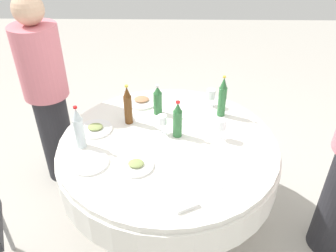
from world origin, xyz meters
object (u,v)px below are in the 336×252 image
(dining_table, at_px, (168,158))
(bottle_clear_right, at_px, (79,128))
(person_near, at_px, (47,93))
(plate_west, at_px, (95,129))
(plate_north, at_px, (89,163))
(wine_glass_south, at_px, (221,125))
(plate_rear, at_px, (142,101))
(plate_mid, at_px, (136,165))
(bottle_brown_south, at_px, (128,106))
(wine_glass_right, at_px, (162,120))
(bottle_green_far, at_px, (158,101))
(wine_glass_front, at_px, (211,95))
(bottle_green_inner, at_px, (178,120))
(bottle_green_near, at_px, (222,98))

(dining_table, height_order, bottle_clear_right, bottle_clear_right)
(dining_table, height_order, person_near, person_near)
(plate_west, height_order, plate_north, plate_west)
(bottle_clear_right, height_order, plate_west, bottle_clear_right)
(bottle_clear_right, xyz_separation_m, wine_glass_south, (-0.91, -0.10, -0.03))
(wine_glass_south, bearing_deg, person_near, -19.52)
(wine_glass_south, relative_size, plate_rear, 0.59)
(dining_table, xyz_separation_m, plate_mid, (0.19, 0.26, 0.16))
(dining_table, xyz_separation_m, plate_north, (0.48, 0.24, 0.15))
(bottle_brown_south, bearing_deg, wine_glass_right, 151.61)
(bottle_brown_south, relative_size, plate_west, 1.29)
(plate_north, height_order, person_near, person_near)
(wine_glass_south, relative_size, plate_west, 0.66)
(bottle_green_far, relative_size, plate_west, 1.01)
(dining_table, bearing_deg, wine_glass_south, -174.43)
(plate_north, xyz_separation_m, person_near, (0.47, -0.73, 0.08))
(plate_rear, xyz_separation_m, person_near, (0.73, 0.02, 0.07))
(bottle_clear_right, relative_size, plate_rear, 1.17)
(dining_table, distance_m, bottle_clear_right, 0.64)
(plate_rear, height_order, plate_north, plate_rear)
(plate_west, height_order, person_near, person_near)
(wine_glass_south, relative_size, wine_glass_front, 1.10)
(bottle_green_inner, xyz_separation_m, plate_rear, (0.28, -0.45, -0.11))
(wine_glass_south, bearing_deg, plate_west, -5.90)
(wine_glass_front, distance_m, plate_mid, 0.89)
(dining_table, height_order, wine_glass_right, wine_glass_right)
(wine_glass_front, bearing_deg, plate_rear, -4.92)
(bottle_brown_south, relative_size, person_near, 0.19)
(bottle_green_far, relative_size, bottle_clear_right, 0.78)
(bottle_green_near, xyz_separation_m, plate_north, (0.87, 0.57, -0.14))
(bottle_green_near, height_order, wine_glass_right, bottle_green_near)
(bottle_green_near, bearing_deg, wine_glass_right, 29.70)
(bottle_green_near, height_order, bottle_brown_south, bottle_green_near)
(bottle_clear_right, relative_size, wine_glass_right, 2.09)
(wine_glass_right, relative_size, plate_north, 0.61)
(bottle_green_near, distance_m, plate_west, 0.93)
(plate_north, bearing_deg, wine_glass_south, -161.82)
(bottle_clear_right, bearing_deg, plate_rear, -121.08)
(wine_glass_right, bearing_deg, bottle_brown_south, -28.39)
(bottle_green_inner, xyz_separation_m, wine_glass_front, (-0.26, -0.40, -0.03))
(bottle_green_inner, bearing_deg, plate_mid, 52.58)
(wine_glass_front, xyz_separation_m, plate_west, (0.83, 0.34, -0.09))
(dining_table, height_order, plate_west, plate_west)
(wine_glass_south, bearing_deg, bottle_green_far, -36.21)
(bottle_green_inner, height_order, person_near, person_near)
(plate_mid, xyz_separation_m, person_near, (0.76, -0.76, 0.07))
(bottle_clear_right, bearing_deg, plate_west, -106.59)
(bottle_brown_south, relative_size, wine_glass_front, 2.16)
(wine_glass_right, bearing_deg, plate_north, 36.85)
(plate_west, relative_size, person_near, 0.15)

